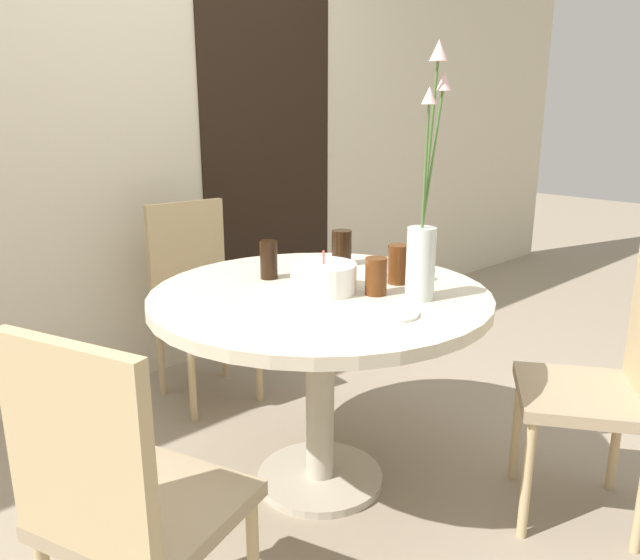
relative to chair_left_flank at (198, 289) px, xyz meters
The scene contains 14 objects.
ground_plane 1.08m from the chair_left_flank, 96.69° to the right, with size 16.00×16.00×0.00m, color gray.
wall_back 0.88m from the chair_left_flank, 105.64° to the left, with size 8.00×0.05×2.60m.
doorway_panel 0.97m from the chair_left_flank, 26.23° to the left, with size 0.90×0.01×2.05m.
dining_table 0.96m from the chair_left_flank, 96.69° to the right, with size 1.16×1.16×0.74m.
chair_left_flank is the anchor object (origin of this frame).
chair_near_front 1.61m from the chair_left_flank, 128.67° to the right, with size 0.51×0.51×0.92m.
chair_right_flank 1.78m from the chair_left_flank, 76.03° to the right, with size 0.56×0.56×0.92m.
birthday_cake 1.00m from the chair_left_flank, 96.25° to the right, with size 0.22×0.22×0.14m.
flower_vase 1.31m from the chair_left_flank, 87.34° to the right, with size 0.16×0.15×0.79m.
side_plate 1.29m from the chair_left_flank, 95.68° to the right, with size 0.18×0.18×0.01m.
drink_glass_0 0.76m from the chair_left_flank, 100.68° to the right, with size 0.06×0.06×0.14m.
drink_glass_1 1.11m from the chair_left_flank, 81.44° to the right, with size 0.07×0.07×0.14m.
drink_glass_2 0.82m from the chair_left_flank, 74.40° to the right, with size 0.08×0.08×0.14m.
drink_glass_3 1.13m from the chair_left_flank, 89.99° to the right, with size 0.07×0.07×0.13m.
Camera 1 is at (-1.40, -1.47, 1.35)m, focal length 35.00 mm.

